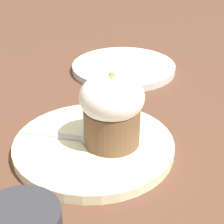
# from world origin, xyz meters

# --- Properties ---
(ground_plane) EXTENTS (4.00, 4.00, 0.00)m
(ground_plane) POSITION_xyz_m (0.00, 0.00, 0.00)
(ground_plane) COLOR #513323
(dessert_plate) EXTENTS (0.24, 0.24, 0.02)m
(dessert_plate) POSITION_xyz_m (0.00, 0.00, 0.01)
(dessert_plate) COLOR beige
(dessert_plate) RESTS_ON ground_plane
(carrot_cake) EXTENTS (0.09, 0.09, 0.11)m
(carrot_cake) POSITION_xyz_m (-0.00, 0.03, 0.07)
(carrot_cake) COLOR brown
(carrot_cake) RESTS_ON dessert_plate
(spoon) EXTENTS (0.04, 0.13, 0.01)m
(spoon) POSITION_xyz_m (-0.00, -0.02, 0.02)
(spoon) COLOR #B7B7BC
(spoon) RESTS_ON dessert_plate
(side_plate) EXTENTS (0.23, 0.23, 0.01)m
(side_plate) POSITION_xyz_m (-0.31, 0.03, 0.01)
(side_plate) COLOR silver
(side_plate) RESTS_ON ground_plane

